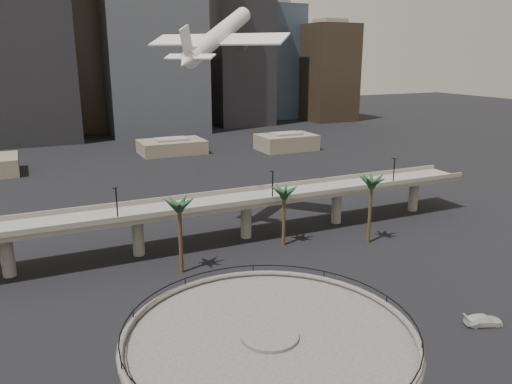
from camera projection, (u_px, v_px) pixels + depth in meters
name	position (u px, v px, depth m)	size (l,w,h in m)	color
overpass	(194.00, 210.00, 96.36)	(130.00, 9.30, 14.70)	slate
palm_trees	(283.00, 195.00, 91.91)	(42.40, 10.40, 14.00)	#49381F
low_buildings	(136.00, 152.00, 176.67)	(135.00, 27.50, 6.80)	#675C4C
skyline	(115.00, 45.00, 235.33)	(269.00, 86.00, 111.37)	gray
airborne_jet	(219.00, 36.00, 103.00)	(26.67, 26.05, 14.98)	silver
car_a	(281.00, 354.00, 61.58)	(1.62, 4.04, 1.38)	maroon
car_b	(340.00, 319.00, 69.51)	(1.68, 4.81, 1.59)	black
car_c	(483.00, 320.00, 69.24)	(2.14, 5.26, 1.53)	silver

